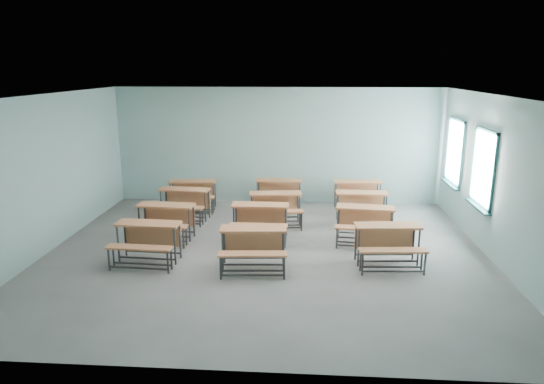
{
  "coord_description": "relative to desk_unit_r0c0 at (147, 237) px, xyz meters",
  "views": [
    {
      "loc": [
        0.78,
        -9.31,
        3.72
      ],
      "look_at": [
        0.05,
        1.2,
        1.0
      ],
      "focal_mm": 32.0,
      "sensor_mm": 36.0,
      "label": 1
    }
  ],
  "objects": [
    {
      "name": "room",
      "position": [
        2.35,
        0.65,
        1.07
      ],
      "size": [
        9.04,
        8.04,
        3.24
      ],
      "color": "gray",
      "rests_on": "ground"
    },
    {
      "name": "desk_unit_r0c0",
      "position": [
        0.0,
        0.0,
        0.0
      ],
      "size": [
        1.3,
        0.91,
        0.78
      ],
      "rotation": [
        0.0,
        0.0,
        -0.06
      ],
      "color": "#BB6E43",
      "rests_on": "ground"
    },
    {
      "name": "desk_unit_r0c1",
      "position": [
        2.1,
        -0.17,
        0.0
      ],
      "size": [
        1.31,
        0.93,
        0.78
      ],
      "rotation": [
        0.0,
        0.0,
        0.07
      ],
      "color": "#BB6E43",
      "rests_on": "ground"
    },
    {
      "name": "desk_unit_r0c2",
      "position": [
        4.66,
        0.18,
        0.0
      ],
      "size": [
        1.31,
        0.93,
        0.78
      ],
      "rotation": [
        0.0,
        0.0,
        0.08
      ],
      "color": "#BB6E43",
      "rests_on": "ground"
    },
    {
      "name": "desk_unit_r1c0",
      "position": [
        -0.02,
        1.3,
        0.0
      ],
      "size": [
        1.31,
        0.92,
        0.78
      ],
      "rotation": [
        0.0,
        0.0,
        -0.07
      ],
      "color": "#BB6E43",
      "rests_on": "ground"
    },
    {
      "name": "desk_unit_r1c1",
      "position": [
        2.07,
        1.45,
        0.0
      ],
      "size": [
        1.25,
        0.84,
        0.78
      ],
      "rotation": [
        0.0,
        0.0,
        -0.0
      ],
      "color": "#BB6E43",
      "rests_on": "ground"
    },
    {
      "name": "desk_unit_r1c2",
      "position": [
        4.36,
        1.43,
        0.0
      ],
      "size": [
        1.33,
        0.97,
        0.78
      ],
      "rotation": [
        0.0,
        0.0,
        -0.11
      ],
      "color": "#BB6E43",
      "rests_on": "ground"
    },
    {
      "name": "desk_unit_r2c0",
      "position": [
        0.04,
        2.73,
        0.0
      ],
      "size": [
        1.33,
        0.96,
        0.78
      ],
      "rotation": [
        0.0,
        0.0,
        -0.1
      ],
      "color": "#BB6E43",
      "rests_on": "ground"
    },
    {
      "name": "desk_unit_r2c1",
      "position": [
        2.36,
        2.5,
        0.0
      ],
      "size": [
        1.35,
        1.0,
        0.78
      ],
      "rotation": [
        0.0,
        0.0,
        0.13
      ],
      "color": "#BB6E43",
      "rests_on": "ground"
    },
    {
      "name": "desk_unit_r2c2",
      "position": [
        4.44,
        2.7,
        0.0
      ],
      "size": [
        1.25,
        0.84,
        0.78
      ],
      "rotation": [
        0.0,
        0.0,
        -0.0
      ],
      "color": "#BB6E43",
      "rests_on": "ground"
    },
    {
      "name": "desk_unit_r3c0",
      "position": [
        0.06,
        3.64,
        0.0
      ],
      "size": [
        1.31,
        0.92,
        0.78
      ],
      "rotation": [
        0.0,
        0.0,
        0.07
      ],
      "color": "#BB6E43",
      "rests_on": "ground"
    },
    {
      "name": "desk_unit_r3c1",
      "position": [
        2.35,
        3.9,
        0.0
      ],
      "size": [
        1.26,
        0.85,
        0.78
      ],
      "rotation": [
        0.0,
        0.0,
        -0.01
      ],
      "color": "#BB6E43",
      "rests_on": "ground"
    },
    {
      "name": "desk_unit_r3c2",
      "position": [
        4.46,
        3.9,
        0.0
      ],
      "size": [
        1.3,
        0.91,
        0.78
      ],
      "rotation": [
        0.0,
        0.0,
        0.06
      ],
      "color": "#BB6E43",
      "rests_on": "ground"
    }
  ]
}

